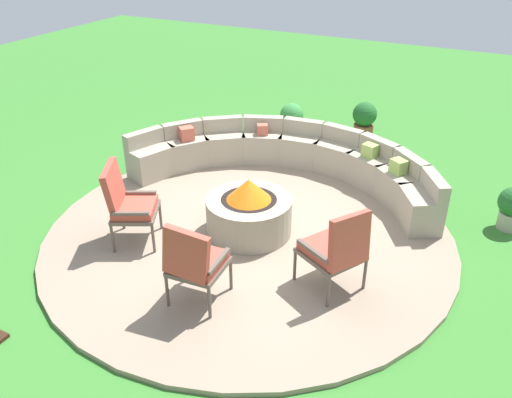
% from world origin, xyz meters
% --- Properties ---
extents(ground_plane, '(24.00, 24.00, 0.00)m').
position_xyz_m(ground_plane, '(0.00, 0.00, 0.00)').
color(ground_plane, '#387A2D').
extents(patio_circle, '(5.27, 5.27, 0.06)m').
position_xyz_m(patio_circle, '(0.00, 0.00, 0.03)').
color(patio_circle, gray).
rests_on(patio_circle, ground_plane).
extents(fire_pit, '(1.10, 1.10, 0.76)m').
position_xyz_m(fire_pit, '(0.00, 0.00, 0.36)').
color(fire_pit, '#9E937F').
rests_on(fire_pit, patio_circle).
extents(curved_stone_bench, '(4.71, 2.11, 0.72)m').
position_xyz_m(curved_stone_bench, '(-0.17, 1.70, 0.36)').
color(curved_stone_bench, '#9E937F').
rests_on(curved_stone_bench, patio_circle).
extents(lounge_chair_front_left, '(0.75, 0.77, 1.05)m').
position_xyz_m(lounge_chair_front_left, '(-1.24, -0.84, 0.61)').
color(lounge_chair_front_left, brown).
rests_on(lounge_chair_front_left, patio_circle).
extents(lounge_chair_front_right, '(0.58, 0.59, 1.00)m').
position_xyz_m(lounge_chair_front_right, '(0.15, -1.49, 0.59)').
color(lounge_chair_front_right, brown).
rests_on(lounge_chair_front_right, patio_circle).
extents(lounge_chair_back_left, '(0.81, 0.80, 1.02)m').
position_xyz_m(lounge_chair_back_left, '(1.38, -0.60, 0.59)').
color(lounge_chair_back_left, brown).
rests_on(lounge_chair_back_left, patio_circle).
extents(potted_plant_1, '(0.44, 0.44, 0.71)m').
position_xyz_m(potted_plant_1, '(0.35, 3.85, 0.38)').
color(potted_plant_1, brown).
rests_on(potted_plant_1, ground_plane).
extents(potted_plant_2, '(0.43, 0.43, 0.68)m').
position_xyz_m(potted_plant_2, '(-0.83, 3.28, 0.38)').
color(potted_plant_2, brown).
rests_on(potted_plant_2, ground_plane).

